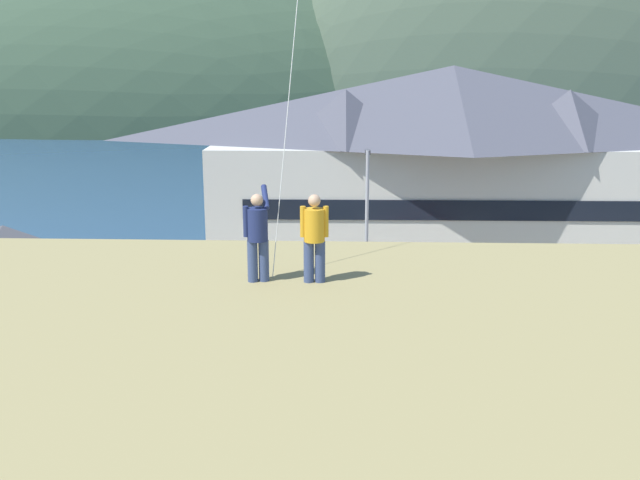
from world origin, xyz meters
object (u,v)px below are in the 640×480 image
at_px(parked_car_mid_row_near, 321,318).
at_px(parked_car_corner_spot, 621,326).
at_px(storage_shed_near_lot, 9,282).
at_px(wharf_dock, 339,212).
at_px(harbor_lodge, 450,158).
at_px(parking_light_pole, 367,223).
at_px(parked_car_back_row_right, 480,383).
at_px(parked_car_front_row_silver, 162,378).
at_px(moored_boat_wharfside, 298,205).
at_px(parked_car_front_row_end, 167,318).
at_px(person_kite_flyer, 258,234).
at_px(person_companion, 314,235).
at_px(parked_car_back_row_left, 315,396).
at_px(parked_car_mid_row_far, 477,326).

bearing_deg(parked_car_mid_row_near, parked_car_corner_spot, -1.81).
height_order(storage_shed_near_lot, wharf_dock, storage_shed_near_lot).
distance_m(harbor_lodge, parking_light_pole, 12.13).
bearing_deg(wharf_dock, parked_car_back_row_right, -80.77).
xyz_separation_m(parked_car_back_row_right, parked_car_front_row_silver, (-10.83, -0.04, 0.00)).
xyz_separation_m(wharf_dock, parked_car_front_row_silver, (-5.64, -31.95, 0.71)).
relative_size(parked_car_front_row_silver, parking_light_pole, 0.56).
height_order(harbor_lodge, parked_car_corner_spot, harbor_lodge).
bearing_deg(parked_car_corner_spot, storage_shed_near_lot, 179.99).
bearing_deg(moored_boat_wharfside, parking_light_pole, -78.41).
bearing_deg(parked_car_front_row_end, parked_car_front_row_silver, -77.49).
relative_size(storage_shed_near_lot, person_kite_flyer, 4.08).
height_order(harbor_lodge, person_companion, harbor_lodge).
distance_m(parked_car_back_row_right, person_kite_flyer, 13.06).
xyz_separation_m(storage_shed_near_lot, parked_car_back_row_right, (18.70, -5.65, -1.57)).
relative_size(parked_car_back_row_left, parked_car_front_row_end, 1.01).
bearing_deg(parked_car_mid_row_far, parked_car_back_row_right, -99.11).
bearing_deg(person_companion, storage_shed_near_lot, 132.91).
relative_size(wharf_dock, parked_car_mid_row_far, 2.70).
xyz_separation_m(storage_shed_near_lot, parked_car_front_row_end, (6.57, 0.17, -1.57)).
height_order(storage_shed_near_lot, parked_car_corner_spot, storage_shed_near_lot).
xyz_separation_m(parked_car_front_row_end, parked_car_mid_row_near, (6.54, 0.21, 0.00)).
relative_size(parked_car_front_row_silver, parked_car_mid_row_far, 1.02).
bearing_deg(parked_car_mid_row_near, harbor_lodge, 63.17).
height_order(harbor_lodge, parking_light_pole, harbor_lodge).
relative_size(parked_car_front_row_end, person_companion, 2.48).
xyz_separation_m(wharf_dock, moored_boat_wharfside, (-3.24, 0.82, 0.37)).
relative_size(parked_car_back_row_right, parked_car_front_row_end, 0.98).
height_order(person_kite_flyer, person_companion, person_kite_flyer).
bearing_deg(parked_car_back_row_right, parking_light_pole, 111.21).
bearing_deg(person_companion, parked_car_front_row_silver, 122.57).
bearing_deg(parking_light_pole, parked_car_mid_row_far, -41.42).
bearing_deg(moored_boat_wharfside, person_kite_flyer, -87.02).
bearing_deg(parked_car_back_row_left, wharf_dock, 89.43).
bearing_deg(parked_car_mid_row_near, storage_shed_near_lot, -178.32).
relative_size(harbor_lodge, parked_car_mid_row_far, 6.99).
bearing_deg(harbor_lodge, parked_car_back_row_right, -94.48).
relative_size(harbor_lodge, person_companion, 17.04).
distance_m(parked_car_front_row_silver, parked_car_front_row_end, 6.01).
bearing_deg(storage_shed_near_lot, harbor_lodge, 35.67).
bearing_deg(harbor_lodge, parking_light_pole, -115.70).
xyz_separation_m(wharf_dock, parked_car_mid_row_near, (-0.40, -25.88, 0.71)).
height_order(moored_boat_wharfside, parked_car_mid_row_far, moored_boat_wharfside).
relative_size(parked_car_mid_row_far, person_companion, 2.44).
distance_m(moored_boat_wharfside, parked_car_mid_row_near, 26.85).
bearing_deg(parked_car_front_row_silver, harbor_lodge, 58.49).
xyz_separation_m(parked_car_mid_row_far, parked_car_mid_row_near, (-6.45, 0.64, 0.00)).
distance_m(harbor_lodge, parked_car_mid_row_near, 16.65).
distance_m(parked_car_back_row_right, parked_car_mid_row_near, 8.22).
bearing_deg(person_kite_flyer, wharf_dock, 88.49).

